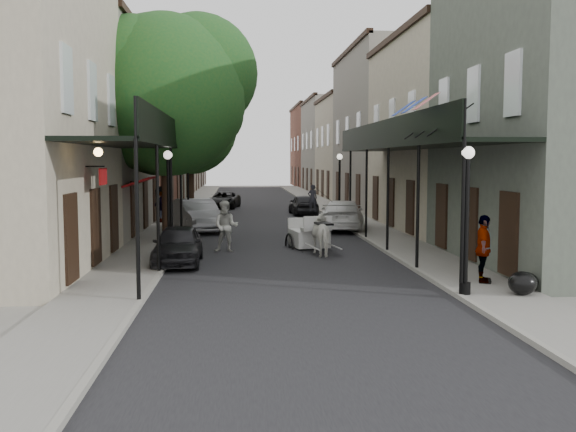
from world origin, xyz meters
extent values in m
plane|color=gray|center=(0.00, 0.00, 0.00)|extent=(140.00, 140.00, 0.00)
cube|color=black|center=(0.00, 20.00, 0.01)|extent=(8.00, 90.00, 0.01)
cube|color=gray|center=(-5.00, 20.00, 0.06)|extent=(2.20, 90.00, 0.12)
cube|color=gray|center=(5.00, 20.00, 0.06)|extent=(2.20, 90.00, 0.12)
cube|color=#BBB095|center=(-8.60, 30.00, 5.25)|extent=(5.00, 80.00, 10.50)
cube|color=gray|center=(8.60, 30.00, 5.25)|extent=(5.00, 80.00, 10.50)
cube|color=black|center=(-5.00, 7.00, 4.00)|extent=(2.20, 18.00, 0.12)
cube|color=black|center=(-3.95, 7.00, 4.50)|extent=(0.06, 18.00, 1.00)
cylinder|color=black|center=(-4.00, -2.00, 2.12)|extent=(0.10, 0.10, 4.00)
cylinder|color=black|center=(-4.00, 6.00, 2.12)|extent=(0.10, 0.10, 4.00)
cylinder|color=black|center=(-4.00, 14.00, 2.12)|extent=(0.10, 0.10, 4.00)
cube|color=black|center=(5.00, 7.00, 4.00)|extent=(2.20, 18.00, 0.12)
cube|color=black|center=(3.95, 7.00, 4.50)|extent=(0.06, 18.00, 1.00)
cylinder|color=black|center=(4.00, -2.00, 2.12)|extent=(0.10, 0.10, 4.00)
cylinder|color=black|center=(4.00, 6.00, 2.12)|extent=(0.10, 0.10, 4.00)
cylinder|color=black|center=(4.00, 14.00, 2.12)|extent=(0.10, 0.10, 4.00)
cylinder|color=#382619|center=(-4.60, 10.00, 2.92)|extent=(0.44, 0.44, 5.60)
sphere|color=#184D1E|center=(-4.60, 10.00, 6.20)|extent=(6.80, 6.80, 6.80)
sphere|color=#184D1E|center=(-3.24, 10.60, 7.20)|extent=(5.10, 5.10, 5.10)
cylinder|color=#382619|center=(-4.60, 24.00, 2.64)|extent=(0.44, 0.44, 5.04)
sphere|color=#184D1E|center=(-4.60, 24.00, 5.58)|extent=(6.00, 6.00, 6.00)
sphere|color=#184D1E|center=(-3.40, 24.60, 6.48)|extent=(4.50, 4.50, 4.50)
cylinder|color=black|center=(4.10, -2.00, 0.27)|extent=(0.28, 0.28, 0.30)
cylinder|color=black|center=(4.10, -2.00, 1.82)|extent=(0.12, 0.12, 3.40)
sphere|color=white|center=(4.10, -2.00, 3.67)|extent=(0.32, 0.32, 0.32)
cylinder|color=black|center=(-4.10, 6.00, 0.27)|extent=(0.28, 0.28, 0.30)
cylinder|color=black|center=(-4.10, 6.00, 1.82)|extent=(0.12, 0.12, 3.40)
sphere|color=white|center=(-4.10, 6.00, 3.67)|extent=(0.32, 0.32, 0.32)
cylinder|color=black|center=(4.10, 18.00, 0.27)|extent=(0.28, 0.28, 0.30)
cylinder|color=black|center=(4.10, 18.00, 1.82)|extent=(0.12, 0.12, 3.40)
sphere|color=white|center=(4.10, 18.00, 3.67)|extent=(0.32, 0.32, 0.32)
imported|color=white|center=(1.57, 5.64, 0.77)|extent=(1.13, 1.93, 1.53)
torus|color=black|center=(0.36, 8.16, 0.57)|extent=(0.29, 1.19, 1.20)
torus|color=black|center=(1.85, 8.42, 0.57)|extent=(0.29, 1.19, 1.20)
torus|color=black|center=(0.76, 6.91, 0.30)|extent=(0.17, 0.62, 0.62)
torus|color=black|center=(1.90, 7.11, 0.30)|extent=(0.17, 0.62, 0.62)
cube|color=silver|center=(1.14, 8.11, 0.97)|extent=(1.57, 1.87, 0.65)
cube|color=silver|center=(1.31, 7.15, 1.44)|extent=(1.18, 0.69, 0.11)
cube|color=silver|center=(1.35, 6.92, 1.72)|extent=(1.11, 0.28, 0.46)
imported|color=black|center=(1.31, 7.15, 2.01)|extent=(0.42, 0.31, 1.04)
imported|color=beige|center=(-2.04, 6.72, 0.98)|extent=(1.06, 0.89, 1.96)
imported|color=gray|center=(-5.73, 17.58, 1.10)|extent=(1.42, 1.38, 1.95)
imported|color=gray|center=(5.13, -0.56, 1.06)|extent=(0.81, 1.19, 1.87)
imported|color=black|center=(-3.60, 4.00, 0.66)|extent=(1.56, 3.86, 1.31)
imported|color=#9D9CA1|center=(-3.60, 14.00, 0.79)|extent=(3.12, 5.07, 1.58)
imported|color=black|center=(-2.60, 29.10, 0.60)|extent=(2.61, 4.59, 1.21)
imported|color=silver|center=(3.60, 14.00, 0.75)|extent=(2.93, 5.44, 1.50)
imported|color=black|center=(2.60, 23.02, 0.66)|extent=(1.76, 3.96, 1.32)
ellipsoid|color=black|center=(5.50, -2.20, 0.42)|extent=(0.70, 0.70, 0.60)
ellipsoid|color=black|center=(5.80, -1.75, 0.37)|extent=(0.61, 0.61, 0.49)
camera|label=1|loc=(-1.60, -17.52, 3.49)|focal=40.00mm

